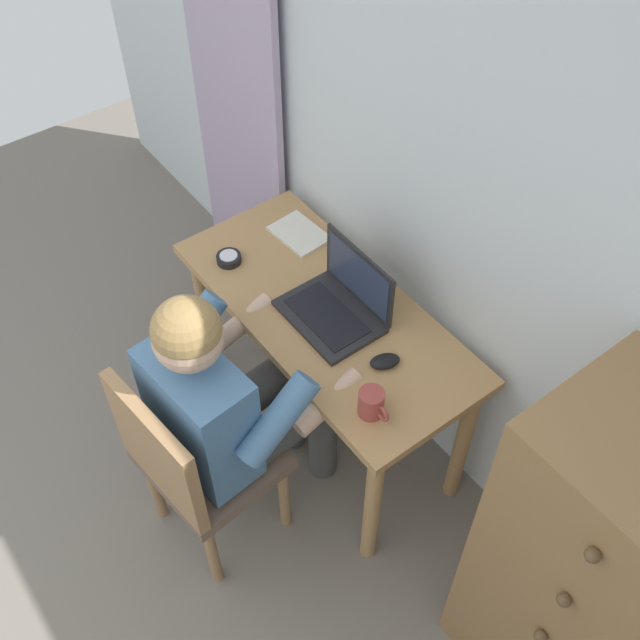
% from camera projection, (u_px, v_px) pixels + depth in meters
% --- Properties ---
extents(wall_back, '(4.80, 0.05, 2.50)m').
position_uv_depth(wall_back, '(464.00, 180.00, 2.21)').
color(wall_back, silver).
rests_on(wall_back, ground_plane).
extents(curtain_panel, '(0.62, 0.03, 2.13)m').
position_uv_depth(curtain_panel, '(232.00, 72.00, 2.93)').
color(curtain_panel, '#B29EBC').
rests_on(curtain_panel, ground_plane).
extents(desk, '(1.18, 0.53, 0.72)m').
position_uv_depth(desk, '(326.00, 331.00, 2.68)').
color(desk, tan).
rests_on(desk, ground_plane).
extents(dresser, '(0.59, 0.48, 1.24)m').
position_uv_depth(dresser, '(601.00, 582.00, 2.07)').
color(dresser, olive).
rests_on(dresser, ground_plane).
extents(chair, '(0.46, 0.44, 0.87)m').
position_uv_depth(chair, '(193.00, 461.00, 2.47)').
color(chair, brown).
rests_on(chair, ground_plane).
extents(person_seated, '(0.57, 0.61, 1.19)m').
position_uv_depth(person_seated, '(233.00, 398.00, 2.41)').
color(person_seated, '#4C4C4C').
rests_on(person_seated, ground_plane).
extents(laptop, '(0.34, 0.25, 0.24)m').
position_uv_depth(laptop, '(339.00, 302.00, 2.54)').
color(laptop, '#232326').
rests_on(laptop, desk).
extents(computer_mouse, '(0.09, 0.11, 0.03)m').
position_uv_depth(computer_mouse, '(385.00, 361.00, 2.42)').
color(computer_mouse, black).
rests_on(computer_mouse, desk).
extents(desk_clock, '(0.09, 0.09, 0.03)m').
position_uv_depth(desk_clock, '(229.00, 258.00, 2.73)').
color(desk_clock, black).
rests_on(desk_clock, desk).
extents(notebook_pad, '(0.22, 0.16, 0.01)m').
position_uv_depth(notebook_pad, '(299.00, 234.00, 2.83)').
color(notebook_pad, silver).
rests_on(notebook_pad, desk).
extents(coffee_mug, '(0.12, 0.08, 0.09)m').
position_uv_depth(coffee_mug, '(372.00, 403.00, 2.28)').
color(coffee_mug, '#9E3D38').
rests_on(coffee_mug, desk).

